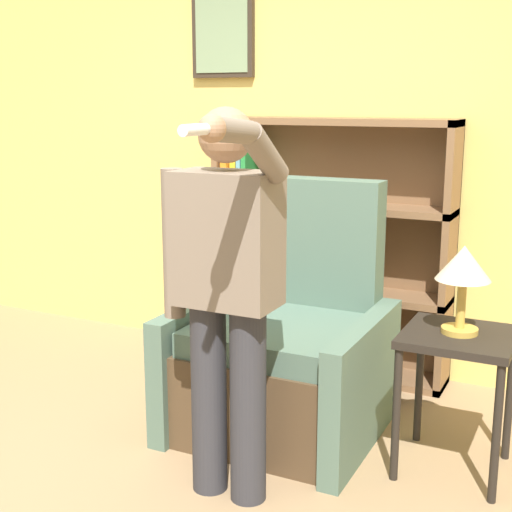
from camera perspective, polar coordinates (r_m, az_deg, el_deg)
ground_plane at (r=3.14m, az=-10.84°, el=-19.42°), size 14.00×14.00×0.00m
wall_back at (r=4.45m, az=4.39°, el=9.33°), size 8.00×0.11×2.80m
bookcase at (r=4.36m, az=4.41°, el=0.73°), size 1.46×0.28×1.54m
armchair at (r=3.65m, az=2.36°, el=-7.83°), size 0.97×0.92×1.24m
person_standing at (r=2.84m, az=-2.47°, el=-2.27°), size 0.56×0.78×1.62m
side_table at (r=3.28m, az=15.84°, el=-7.75°), size 0.47×0.47×0.65m
table_lamp at (r=3.17m, az=16.26°, el=-1.00°), size 0.24×0.24×0.39m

